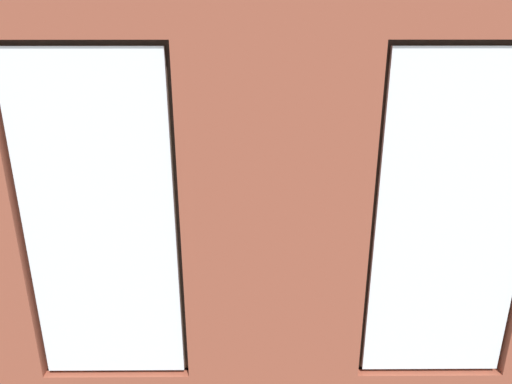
# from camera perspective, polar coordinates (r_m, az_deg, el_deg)

# --- Properties ---
(ground_plane) EXTENTS (6.93, 5.96, 0.10)m
(ground_plane) POSITION_cam_1_polar(r_m,az_deg,el_deg) (5.84, 0.86, -8.75)
(ground_plane) COLOR brown
(brick_wall_with_windows) EXTENTS (6.33, 0.30, 3.22)m
(brick_wall_with_windows) POSITION_cam_1_polar(r_m,az_deg,el_deg) (2.78, 2.16, -5.86)
(brick_wall_with_windows) COLOR brown
(brick_wall_with_windows) RESTS_ON ground_plane
(couch_by_window) EXTENTS (1.87, 0.87, 0.80)m
(couch_by_window) POSITION_cam_1_polar(r_m,az_deg,el_deg) (4.06, -10.23, -17.62)
(couch_by_window) COLOR black
(couch_by_window) RESTS_ON ground_plane
(couch_left) EXTENTS (1.00, 2.13, 0.80)m
(couch_left) POSITION_cam_1_polar(r_m,az_deg,el_deg) (6.19, 24.44, -5.04)
(couch_left) COLOR black
(couch_left) RESTS_ON ground_plane
(coffee_table) EXTENTS (1.26, 0.82, 0.46)m
(coffee_table) POSITION_cam_1_polar(r_m,az_deg,el_deg) (6.05, -2.03, -2.90)
(coffee_table) COLOR #A87547
(coffee_table) RESTS_ON ground_plane
(cup_ceramic) EXTENTS (0.07, 0.07, 0.09)m
(cup_ceramic) POSITION_cam_1_polar(r_m,az_deg,el_deg) (6.14, 1.22, -1.48)
(cup_ceramic) COLOR #33567F
(cup_ceramic) RESTS_ON coffee_table
(candle_jar) EXTENTS (0.08, 0.08, 0.11)m
(candle_jar) POSITION_cam_1_polar(r_m,az_deg,el_deg) (6.01, -2.04, -1.92)
(candle_jar) COLOR #B7333D
(candle_jar) RESTS_ON coffee_table
(table_plant_small) EXTENTS (0.11, 0.11, 0.19)m
(table_plant_small) POSITION_cam_1_polar(r_m,az_deg,el_deg) (5.87, -1.16, -1.94)
(table_plant_small) COLOR gray
(table_plant_small) RESTS_ON coffee_table
(remote_gray) EXTENTS (0.18, 0.10, 0.02)m
(remote_gray) POSITION_cam_1_polar(r_m,az_deg,el_deg) (6.12, -3.49, -1.92)
(remote_gray) COLOR #59595B
(remote_gray) RESTS_ON coffee_table
(remote_silver) EXTENTS (0.16, 0.15, 0.02)m
(remote_silver) POSITION_cam_1_polar(r_m,az_deg,el_deg) (5.94, -5.72, -2.76)
(remote_silver) COLOR #B2B2B7
(remote_silver) RESTS_ON coffee_table
(media_console) EXTENTS (1.06, 0.42, 0.55)m
(media_console) POSITION_cam_1_polar(r_m,az_deg,el_deg) (6.40, -25.34, -4.90)
(media_console) COLOR black
(media_console) RESTS_ON ground_plane
(tv_flatscreen) EXTENTS (0.91, 0.20, 0.66)m
(tv_flatscreen) POSITION_cam_1_polar(r_m,az_deg,el_deg) (6.19, -26.18, 0.19)
(tv_flatscreen) COLOR black
(tv_flatscreen) RESTS_ON media_console
(papasan_chair) EXTENTS (1.01, 1.01, 0.66)m
(papasan_chair) POSITION_cam_1_polar(r_m,az_deg,el_deg) (7.08, 0.19, 0.96)
(papasan_chair) COLOR olive
(papasan_chair) RESTS_ON ground_plane
(potted_plant_foreground_right) EXTENTS (0.94, 0.77, 1.22)m
(potted_plant_foreground_right) POSITION_cam_1_polar(r_m,az_deg,el_deg) (7.74, -18.41, 2.88)
(potted_plant_foreground_right) COLOR #47423D
(potted_plant_foreground_right) RESTS_ON ground_plane
(potted_plant_near_tv) EXTENTS (0.65, 0.65, 0.87)m
(potted_plant_near_tv) POSITION_cam_1_polar(r_m,az_deg,el_deg) (5.26, -24.58, -6.79)
(potted_plant_near_tv) COLOR brown
(potted_plant_near_tv) RESTS_ON ground_plane
(potted_plant_between_couches) EXTENTS (0.68, 0.68, 0.87)m
(potted_plant_between_couches) POSITION_cam_1_polar(r_m,az_deg,el_deg) (3.96, 10.46, -14.26)
(potted_plant_between_couches) COLOR gray
(potted_plant_between_couches) RESTS_ON ground_plane
(potted_plant_by_left_couch) EXTENTS (0.27, 0.27, 0.52)m
(potted_plant_by_left_couch) POSITION_cam_1_polar(r_m,az_deg,el_deg) (7.32, 17.01, -0.06)
(potted_plant_by_left_couch) COLOR gray
(potted_plant_by_left_couch) RESTS_ON ground_plane
(potted_plant_corner_near_left) EXTENTS (0.77, 0.77, 1.22)m
(potted_plant_corner_near_left) POSITION_cam_1_polar(r_m,az_deg,el_deg) (7.84, 20.11, 4.53)
(potted_plant_corner_near_left) COLOR beige
(potted_plant_corner_near_left) RESTS_ON ground_plane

